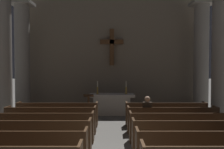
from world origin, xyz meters
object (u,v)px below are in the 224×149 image
object	(u,v)px
pew_left_row_6	(58,114)
candlestick_right	(126,90)
pew_left_row_3	(33,136)
lone_worshipper	(147,113)
pew_right_row_3	(191,136)
pew_left_row_4	(43,127)
lectern	(89,107)
column_right_fourth	(201,59)
altar	(112,104)
column_right_third	(221,57)
pew_right_row_6	(166,114)
candlestick_left	(98,90)
pew_left_row_2	(18,149)
pew_right_row_2	(205,149)
column_left_fourth	(23,59)
pew_right_row_4	(180,127)
pew_right_row_5	(172,120)
column_left_third	(3,57)
pew_left_row_5	(52,120)

from	to	relation	value
pew_left_row_6	candlestick_right	xyz separation A→B (m)	(2.85, 2.29, 0.73)
pew_left_row_3	lone_worshipper	world-z (taller)	lone_worshipper
pew_right_row_3	pew_left_row_4	bearing A→B (deg)	166.51
lectern	column_right_fourth	bearing A→B (deg)	18.65
pew_left_row_4	altar	bearing A→B (deg)	63.71
column_right_third	lone_worshipper	world-z (taller)	column_right_third
pew_right_row_6	candlestick_left	size ratio (longest dim) A/B	5.04
pew_left_row_2	pew_right_row_2	xyz separation A→B (m)	(4.29, 0.00, 0.00)
column_left_fourth	candlestick_left	bearing A→B (deg)	-10.13
lone_worshipper	pew_left_row_4	bearing A→B (deg)	-162.59
pew_left_row_6	pew_right_row_6	world-z (taller)	same
candlestick_right	candlestick_left	bearing A→B (deg)	180.00
pew_left_row_3	pew_right_row_4	world-z (taller)	same
lectern	lone_worshipper	distance (m)	3.09
lectern	pew_left_row_3	bearing A→B (deg)	-105.10
pew_right_row_3	candlestick_left	bearing A→B (deg)	117.90
pew_right_row_3	pew_right_row_5	world-z (taller)	same
column_right_fourth	column_left_fourth	bearing A→B (deg)	180.00
column_left_third	candlestick_right	distance (m)	5.75
column_right_third	lone_worshipper	size ratio (longest dim) A/B	4.29
column_right_fourth	candlestick_left	bearing A→B (deg)	-172.51
pew_left_row_3	pew_left_row_4	world-z (taller)	same
pew_right_row_2	lone_worshipper	xyz separation A→B (m)	(-0.89, 3.13, 0.22)
pew_right_row_2	altar	size ratio (longest dim) A/B	1.44
column_left_third	pew_left_row_5	bearing A→B (deg)	-34.72
pew_right_row_2	column_right_third	world-z (taller)	column_right_third
pew_left_row_4	column_right_third	distance (m)	7.63
candlestick_right	pew_left_row_4	bearing A→B (deg)	-123.23
pew_right_row_4	candlestick_right	bearing A→B (deg)	108.41
pew_left_row_4	column_right_fourth	size ratio (longest dim) A/B	0.56
column_left_third	altar	size ratio (longest dim) A/B	2.57
pew_left_row_6	pew_right_row_4	bearing A→B (deg)	-25.63
pew_right_row_5	column_right_third	xyz separation A→B (m)	(2.45, 1.70, 2.27)
column_right_third	candlestick_left	xyz separation A→B (m)	(-5.30, 1.61, -1.54)
column_right_fourth	pew_right_row_4	bearing A→B (deg)	-115.96
pew_left_row_2	candlestick_right	xyz separation A→B (m)	(2.85, 6.41, 0.73)
pew_left_row_4	pew_left_row_6	size ratio (longest dim) A/B	1.00
column_left_third	candlestick_left	xyz separation A→B (m)	(3.90, 1.61, -1.54)
column_left_third	lone_worshipper	bearing A→B (deg)	-15.84
pew_left_row_2	column_right_third	xyz separation A→B (m)	(6.75, 4.79, 2.27)
pew_left_row_3	pew_right_row_5	xyz separation A→B (m)	(4.29, 2.06, 0.00)
lectern	pew_left_row_4	bearing A→B (deg)	-109.70
pew_right_row_6	column_left_third	xyz separation A→B (m)	(-6.75, 0.67, 2.27)
pew_right_row_5	column_right_third	size ratio (longest dim) A/B	0.56
pew_left_row_4	candlestick_right	distance (m)	5.25
pew_left_row_5	pew_left_row_6	distance (m)	1.03
column_left_third	lectern	size ratio (longest dim) A/B	4.91
column_left_third	altar	distance (m)	5.36
candlestick_right	altar	bearing A→B (deg)	180.00
pew_left_row_3	altar	distance (m)	5.79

